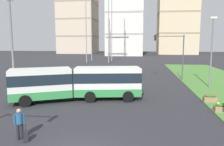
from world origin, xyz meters
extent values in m
cube|color=silver|center=(-0.23, 10.61, 1.73)|extent=(6.34, 3.51, 2.55)
cube|color=#338C47|center=(-0.23, 10.61, 0.80)|extent=(6.37, 3.53, 0.70)
cube|color=#19232D|center=(-0.23, 10.61, 2.15)|extent=(6.39, 3.55, 0.90)
cube|color=silver|center=(-5.96, 8.72, 1.73)|extent=(5.77, 4.54, 2.55)
cube|color=#338C47|center=(-5.96, 8.72, 0.80)|extent=(5.80, 4.57, 0.70)
cube|color=#19232D|center=(-5.96, 8.72, 2.15)|extent=(5.82, 4.59, 0.90)
cylinder|color=#383838|center=(-3.18, 10.09, 1.72)|extent=(2.40, 2.40, 2.45)
cylinder|color=black|center=(1.33, 12.16, 0.50)|extent=(1.03, 0.45, 1.00)
cylinder|color=black|center=(1.76, 9.70, 0.50)|extent=(1.03, 0.45, 1.00)
cylinder|color=black|center=(-2.02, 11.56, 0.50)|extent=(1.03, 0.45, 1.00)
cylinder|color=black|center=(-1.59, 9.10, 0.50)|extent=(1.03, 0.45, 1.00)
cylinder|color=black|center=(-7.68, 9.27, 0.50)|extent=(1.02, 0.69, 1.00)
cylinder|color=black|center=(-6.58, 7.02, 0.50)|extent=(1.02, 0.69, 1.00)
sphere|color=#F9EFC6|center=(2.59, 12.02, 0.80)|extent=(0.24, 0.24, 0.24)
sphere|color=#F9EFC6|center=(2.90, 10.25, 0.80)|extent=(0.24, 0.24, 0.24)
cube|color=maroon|center=(-6.00, 21.23, 0.58)|extent=(4.59, 2.33, 0.80)
cube|color=black|center=(-6.15, 21.24, 1.28)|extent=(2.57, 1.96, 0.60)
cylinder|color=black|center=(-4.40, 21.93, 0.32)|extent=(0.66, 0.30, 0.64)
cylinder|color=black|center=(-4.62, 20.15, 0.32)|extent=(0.66, 0.30, 0.64)
cylinder|color=black|center=(-7.38, 22.30, 0.32)|extent=(0.66, 0.30, 0.64)
cylinder|color=black|center=(-7.60, 20.52, 0.32)|extent=(0.66, 0.30, 0.64)
cylinder|color=black|center=(-3.72, 1.20, 0.45)|extent=(0.16, 0.16, 0.90)
cylinder|color=black|center=(-3.54, 1.29, 0.45)|extent=(0.16, 0.16, 0.90)
cylinder|color=#23517A|center=(-3.63, 1.24, 1.20)|extent=(0.36, 0.36, 0.60)
sphere|color=tan|center=(-3.63, 1.24, 1.62)|extent=(0.24, 0.24, 0.24)
cylinder|color=#23517A|center=(-3.84, 1.13, 1.15)|extent=(0.10, 0.10, 0.55)
cylinder|color=#23517A|center=(-3.41, 1.35, 1.15)|extent=(0.10, 0.10, 0.55)
cube|color=#232328|center=(-3.18, 1.04, 0.31)|extent=(0.38, 0.43, 0.56)
cylinder|color=black|center=(-3.18, 1.04, 0.80)|extent=(0.03, 0.03, 0.40)
cube|color=#937051|center=(9.00, 7.61, 0.30)|extent=(1.10, 0.56, 0.44)
ellipsoid|color=#2D6B28|center=(9.00, 7.61, 0.62)|extent=(0.99, 0.50, 0.28)
sphere|color=yellow|center=(8.72, 7.61, 0.72)|extent=(0.20, 0.20, 0.20)
sphere|color=yellow|center=(9.00, 7.69, 0.72)|extent=(0.20, 0.20, 0.20)
cube|color=#937051|center=(9.00, 10.53, 0.30)|extent=(1.10, 0.56, 0.44)
ellipsoid|color=#2D6B28|center=(9.00, 10.53, 0.62)|extent=(0.99, 0.50, 0.28)
sphere|color=red|center=(8.72, 10.53, 0.72)|extent=(0.20, 0.20, 0.20)
sphere|color=red|center=(9.00, 10.61, 0.72)|extent=(0.20, 0.20, 0.20)
sphere|color=red|center=(9.28, 10.47, 0.72)|extent=(0.20, 0.20, 0.20)
cylinder|color=#474C51|center=(8.60, 22.00, 3.20)|extent=(0.16, 0.16, 6.39)
cylinder|color=#474C51|center=(6.52, 22.00, 6.19)|extent=(4.16, 0.10, 0.10)
cube|color=black|center=(4.74, 22.00, 5.99)|extent=(0.28, 0.28, 0.80)
sphere|color=red|center=(4.74, 22.00, 6.24)|extent=(0.16, 0.16, 0.16)
sphere|color=yellow|center=(4.74, 22.00, 5.98)|extent=(0.16, 0.16, 0.16)
sphere|color=green|center=(4.74, 22.00, 5.72)|extent=(0.16, 0.16, 0.16)
cylinder|color=slate|center=(-8.50, 8.71, 4.45)|extent=(0.18, 0.18, 8.90)
cylinder|color=slate|center=(10.90, 17.27, 4.00)|extent=(0.18, 0.18, 8.01)
cube|color=white|center=(10.90, 17.27, 8.11)|extent=(0.70, 0.28, 0.20)
cube|color=#C6B299|center=(-30.00, 102.81, 20.77)|extent=(17.80, 18.35, 41.54)
cube|color=gray|center=(-30.00, 102.81, 8.66)|extent=(18.00, 18.55, 0.70)
cube|color=gray|center=(-30.00, 102.81, 16.96)|extent=(18.00, 18.55, 0.70)
cube|color=gray|center=(-30.00, 102.81, 25.27)|extent=(18.00, 18.55, 0.70)
cube|color=silver|center=(-4.36, 87.43, 21.38)|extent=(15.26, 18.82, 42.75)
cube|color=#A4A099|center=(-4.36, 87.43, 8.90)|extent=(15.46, 19.02, 0.70)
cube|color=#A4A099|center=(-4.36, 87.43, 17.45)|extent=(15.46, 19.02, 0.70)
cube|color=beige|center=(19.30, 101.13, 23.58)|extent=(17.62, 17.74, 47.15)
cube|color=#9C8D6E|center=(19.30, 101.13, 9.78)|extent=(17.82, 17.94, 0.70)
cube|color=#9C8D6E|center=(19.30, 101.13, 19.21)|extent=(17.82, 17.94, 0.70)
cylinder|color=gray|center=(-5.80, 53.82, 16.49)|extent=(0.24, 0.24, 32.98)
cylinder|color=gray|center=(-11.80, 53.82, 16.49)|extent=(0.24, 0.24, 32.98)
camera|label=1|loc=(2.90, -9.35, 5.25)|focal=34.97mm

